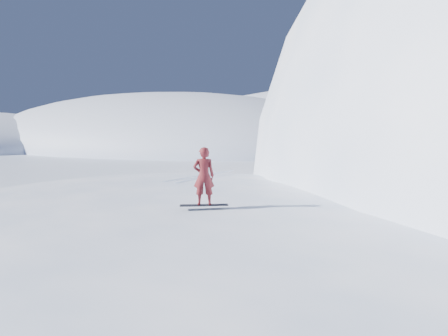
% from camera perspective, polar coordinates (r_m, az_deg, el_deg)
% --- Properties ---
extents(ground, '(400.00, 400.00, 0.00)m').
position_cam_1_polar(ground, '(15.86, -9.61, -12.02)').
color(ground, white).
rests_on(ground, ground).
extents(near_ridge, '(36.00, 28.00, 4.80)m').
position_cam_1_polar(near_ridge, '(17.29, 0.22, -10.46)').
color(near_ridge, white).
rests_on(near_ridge, ground).
extents(far_ridge_a, '(120.00, 70.00, 28.00)m').
position_cam_1_polar(far_ridge_a, '(107.43, -10.57, 2.87)').
color(far_ridge_a, white).
rests_on(far_ridge_a, ground).
extents(far_ridge_c, '(140.00, 90.00, 36.00)m').
position_cam_1_polar(far_ridge_c, '(130.63, 15.56, 3.21)').
color(far_ridge_c, white).
rests_on(far_ridge_c, ground).
extents(wind_bumps, '(16.00, 14.40, 1.00)m').
position_cam_1_polar(wind_bumps, '(17.65, -5.61, -10.15)').
color(wind_bumps, white).
rests_on(wind_bumps, ground).
extents(snowboard, '(1.27, 1.25, 0.03)m').
position_cam_1_polar(snowboard, '(12.48, -2.88, -5.32)').
color(snowboard, black).
rests_on(snowboard, near_ridge).
extents(snowboarder, '(0.77, 0.77, 1.80)m').
position_cam_1_polar(snowboarder, '(12.34, -2.90, -1.16)').
color(snowboarder, maroon).
rests_on(snowboarder, snowboard).
extents(vapor_plume, '(8.76, 7.01, 6.13)m').
position_cam_1_polar(vapor_plume, '(71.83, -10.85, 1.61)').
color(vapor_plume, white).
rests_on(vapor_plume, ground).
extents(board_tracks, '(1.39, 5.98, 0.04)m').
position_cam_1_polar(board_tracks, '(20.51, -2.79, -1.04)').
color(board_tracks, silver).
rests_on(board_tracks, ground).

